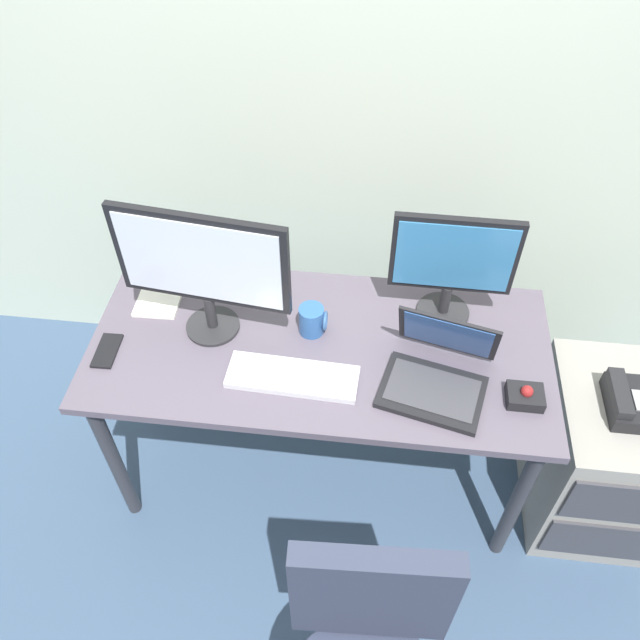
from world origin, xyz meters
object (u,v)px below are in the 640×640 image
object	(u,v)px
trackball_mouse	(525,396)
paper_notepad	(161,296)
monitor_side	(453,263)
cell_phone	(107,351)
file_cabinet	(599,456)
coffee_mug	(312,320)
keyboard	(293,376)
desk_phone	(632,402)
laptop	(438,371)
monitor_main	(202,266)

from	to	relation	value
trackball_mouse	paper_notepad	bearing A→B (deg)	165.96
monitor_side	cell_phone	bearing A→B (deg)	-164.59
file_cabinet	coffee_mug	distance (m)	1.16
trackball_mouse	cell_phone	xyz separation A→B (m)	(-1.33, 0.04, -0.02)
file_cabinet	cell_phone	bearing A→B (deg)	-177.90
keyboard	coffee_mug	bearing A→B (deg)	80.03
desk_phone	laptop	size ratio (longest dim) A/B	0.54
monitor_side	trackball_mouse	world-z (taller)	monitor_side
monitor_main	cell_phone	distance (m)	0.44
monitor_main	laptop	distance (m)	0.79
desk_phone	paper_notepad	world-z (taller)	paper_notepad
desk_phone	paper_notepad	bearing A→B (deg)	172.18
file_cabinet	monitor_main	bearing A→B (deg)	176.64
paper_notepad	file_cabinet	bearing A→B (deg)	-7.21
desk_phone	file_cabinet	bearing A→B (deg)	63.22
laptop	coffee_mug	size ratio (longest dim) A/B	3.58
file_cabinet	trackball_mouse	distance (m)	0.59
laptop	coffee_mug	distance (m)	0.44
keyboard	coffee_mug	distance (m)	0.22
trackball_mouse	coffee_mug	xyz separation A→B (m)	(-0.68, 0.21, 0.03)
monitor_main	paper_notepad	xyz separation A→B (m)	(-0.22, 0.12, -0.27)
paper_notepad	cell_phone	world-z (taller)	paper_notepad
monitor_main	keyboard	world-z (taller)	monitor_main
file_cabinet	laptop	distance (m)	0.80
cell_phone	desk_phone	bearing A→B (deg)	0.04
file_cabinet	coffee_mug	size ratio (longest dim) A/B	6.13
paper_notepad	cell_phone	bearing A→B (deg)	-111.19
coffee_mug	file_cabinet	bearing A→B (deg)	-5.73
desk_phone	coffee_mug	world-z (taller)	coffee_mug
coffee_mug	cell_phone	xyz separation A→B (m)	(-0.65, -0.17, -0.05)
desk_phone	cell_phone	world-z (taller)	cell_phone
monitor_side	trackball_mouse	xyz separation A→B (m)	(0.24, -0.34, -0.21)
file_cabinet	laptop	world-z (taller)	laptop
file_cabinet	cell_phone	world-z (taller)	cell_phone
file_cabinet	desk_phone	distance (m)	0.35
monitor_side	trackball_mouse	bearing A→B (deg)	-54.75
laptop	trackball_mouse	distance (m)	0.27
desk_phone	keyboard	bearing A→B (deg)	-175.35
monitor_side	keyboard	bearing A→B (deg)	-144.07
coffee_mug	paper_notepad	bearing A→B (deg)	170.01
monitor_side	file_cabinet	bearing A→B (deg)	-21.07
keyboard	paper_notepad	distance (m)	0.60
monitor_main	laptop	world-z (taller)	monitor_main
monitor_side	keyboard	world-z (taller)	monitor_side
monitor_main	trackball_mouse	world-z (taller)	monitor_main
file_cabinet	coffee_mug	bearing A→B (deg)	174.27
monitor_main	keyboard	size ratio (longest dim) A/B	1.33
file_cabinet	monitor_side	size ratio (longest dim) A/B	1.56
paper_notepad	cell_phone	xyz separation A→B (m)	(-0.10, -0.26, -0.00)
coffee_mug	paper_notepad	size ratio (longest dim) A/B	0.50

